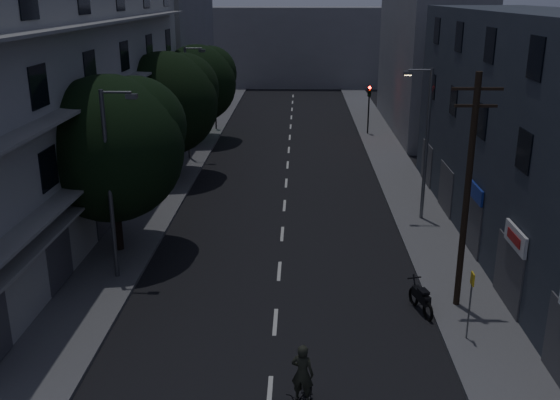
# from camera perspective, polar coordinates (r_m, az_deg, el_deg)

# --- Properties ---
(ground) EXTENTS (160.00, 160.00, 0.00)m
(ground) POSITION_cam_1_polar(r_m,az_deg,el_deg) (40.97, 0.59, 1.76)
(ground) COLOR black
(ground) RESTS_ON ground
(sidewalk_left) EXTENTS (3.00, 90.00, 0.15)m
(sidewalk_left) POSITION_cam_1_polar(r_m,az_deg,el_deg) (41.78, -9.76, 1.93)
(sidewalk_left) COLOR #565659
(sidewalk_left) RESTS_ON ground
(sidewalk_right) EXTENTS (3.00, 90.00, 0.15)m
(sidewalk_right) POSITION_cam_1_polar(r_m,az_deg,el_deg) (41.47, 11.01, 1.73)
(sidewalk_right) COLOR #565659
(sidewalk_right) RESTS_ON ground
(lane_markings) EXTENTS (0.15, 60.50, 0.01)m
(lane_markings) POSITION_cam_1_polar(r_m,az_deg,el_deg) (46.98, 0.76, 3.95)
(lane_markings) COLOR beige
(lane_markings) RESTS_ON ground
(building_left) EXTENTS (7.00, 36.00, 14.00)m
(building_left) POSITION_cam_1_polar(r_m,az_deg,el_deg) (35.02, -19.94, 9.54)
(building_left) COLOR #A6A6A1
(building_left) RESTS_ON ground
(building_right) EXTENTS (6.19, 28.00, 11.00)m
(building_right) POSITION_cam_1_polar(r_m,az_deg,el_deg) (30.99, 22.99, 5.33)
(building_right) COLOR #2E343E
(building_right) RESTS_ON ground
(building_far_left) EXTENTS (6.00, 20.00, 16.00)m
(building_far_left) POSITION_cam_1_polar(r_m,az_deg,el_deg) (63.66, -10.14, 14.77)
(building_far_left) COLOR slate
(building_far_left) RESTS_ON ground
(building_far_right) EXTENTS (6.00, 20.00, 13.00)m
(building_far_right) POSITION_cam_1_polar(r_m,az_deg,el_deg) (57.57, 13.34, 12.72)
(building_far_right) COLOR slate
(building_far_right) RESTS_ON ground
(building_far_end) EXTENTS (24.00, 8.00, 10.00)m
(building_far_end) POSITION_cam_1_polar(r_m,az_deg,el_deg) (84.51, 1.30, 13.84)
(building_far_end) COLOR slate
(building_far_end) RESTS_ON ground
(tree_near) EXTENTS (6.67, 6.67, 8.23)m
(tree_near) POSITION_cam_1_polar(r_m,az_deg,el_deg) (29.27, -15.11, 5.07)
(tree_near) COLOR black
(tree_near) RESTS_ON sidewalk_left
(tree_mid) EXTENTS (6.62, 6.62, 8.14)m
(tree_mid) POSITION_cam_1_polar(r_m,az_deg,el_deg) (41.18, -10.24, 9.04)
(tree_mid) COLOR black
(tree_mid) RESTS_ON sidewalk_left
(tree_far) EXTENTS (6.25, 6.25, 7.73)m
(tree_far) POSITION_cam_1_polar(r_m,az_deg,el_deg) (51.68, -7.48, 10.76)
(tree_far) COLOR black
(tree_far) RESTS_ON sidewalk_left
(traffic_signal_far_right) EXTENTS (0.28, 0.37, 4.10)m
(traffic_signal_far_right) POSITION_cam_1_polar(r_m,az_deg,el_deg) (54.35, 8.15, 9.08)
(traffic_signal_far_right) COLOR black
(traffic_signal_far_right) RESTS_ON sidewalk_right
(traffic_signal_far_left) EXTENTS (0.28, 0.37, 4.10)m
(traffic_signal_far_left) POSITION_cam_1_polar(r_m,az_deg,el_deg) (56.00, -5.96, 9.44)
(traffic_signal_far_left) COLOR black
(traffic_signal_far_left) RESTS_ON sidewalk_left
(street_lamp_left_near) EXTENTS (1.51, 0.25, 8.00)m
(street_lamp_left_near) POSITION_cam_1_polar(r_m,az_deg,el_deg) (26.39, -15.16, 2.06)
(street_lamp_left_near) COLOR #515358
(street_lamp_left_near) RESTS_ON sidewalk_left
(street_lamp_right) EXTENTS (1.51, 0.25, 8.00)m
(street_lamp_right) POSITION_cam_1_polar(r_m,az_deg,el_deg) (33.44, 13.10, 5.61)
(street_lamp_right) COLOR slate
(street_lamp_right) RESTS_ON sidewalk_right
(street_lamp_left_far) EXTENTS (1.51, 0.25, 8.00)m
(street_lamp_left_far) POSITION_cam_1_polar(r_m,az_deg,el_deg) (45.76, -8.34, 9.25)
(street_lamp_left_far) COLOR #505257
(street_lamp_left_far) RESTS_ON sidewalk_left
(utility_pole) EXTENTS (1.80, 0.24, 9.00)m
(utility_pole) POSITION_cam_1_polar(r_m,az_deg,el_deg) (23.98, 16.77, 0.95)
(utility_pole) COLOR black
(utility_pole) RESTS_ON sidewalk_right
(bus_stop_sign) EXTENTS (0.06, 0.35, 2.52)m
(bus_stop_sign) POSITION_cam_1_polar(r_m,az_deg,el_deg) (22.69, 17.06, -8.19)
(bus_stop_sign) COLOR #595B60
(bus_stop_sign) RESTS_ON sidewalk_right
(motorcycle) EXTENTS (0.79, 1.97, 1.29)m
(motorcycle) POSITION_cam_1_polar(r_m,az_deg,el_deg) (24.93, 12.76, -8.85)
(motorcycle) COLOR black
(motorcycle) RESTS_ON ground
(cyclist) EXTENTS (1.20, 1.94, 2.32)m
(cyclist) POSITION_cam_1_polar(r_m,az_deg,el_deg) (18.87, 2.04, -17.11)
(cyclist) COLOR black
(cyclist) RESTS_ON ground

